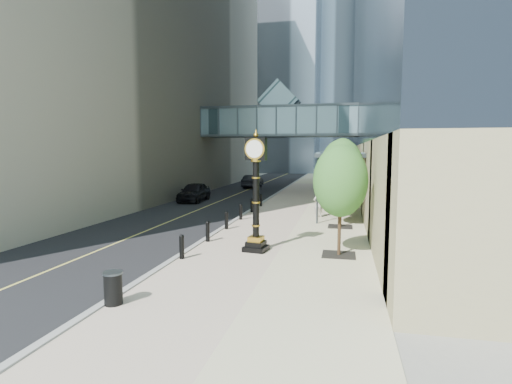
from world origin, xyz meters
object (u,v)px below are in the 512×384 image
trash_bin (113,289)px  car_far (253,181)px  street_clock (256,200)px  car_near (194,192)px  pedestrian (318,204)px

trash_bin → car_far: size_ratio=0.19×
street_clock → car_far: street_clock is taller
street_clock → car_near: 18.65m
pedestrian → car_near: pedestrian is taller
street_clock → car_near: street_clock is taller
pedestrian → car_far: 22.48m
trash_bin → pedestrian: size_ratio=0.51×
street_clock → pedestrian: street_clock is taller
street_clock → trash_bin: 7.67m
car_near → trash_bin: bearing=-77.2°
pedestrian → car_near: bearing=-37.7°
pedestrian → car_far: bearing=-74.0°
trash_bin → car_far: car_far is taller
street_clock → pedestrian: 10.07m
pedestrian → trash_bin: bearing=65.8°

